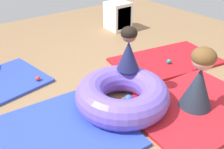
{
  "coord_description": "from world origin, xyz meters",
  "views": [
    {
      "loc": [
        -1.52,
        -1.94,
        1.87
      ],
      "look_at": [
        0.08,
        0.17,
        0.36
      ],
      "focal_mm": 41.19,
      "sensor_mm": 36.0,
      "label": 1
    }
  ],
  "objects_px": {
    "inflatable_cushion": "(122,95)",
    "play_ball_red": "(38,78)",
    "child_in_navy": "(129,49)",
    "play_ball_green": "(163,110)",
    "storage_cube": "(119,16)",
    "play_ball_blue_second": "(153,112)",
    "play_ball_blue": "(129,99)",
    "adult_seated": "(200,79)",
    "play_ball_teal": "(169,61)"
  },
  "relations": [
    {
      "from": "play_ball_teal",
      "to": "play_ball_green",
      "type": "xyz_separation_m",
      "value": [
        -0.98,
        -0.8,
        0.0
      ]
    },
    {
      "from": "adult_seated",
      "to": "play_ball_green",
      "type": "bearing_deg",
      "value": -93.97
    },
    {
      "from": "storage_cube",
      "to": "play_ball_teal",
      "type": "bearing_deg",
      "value": -103.23
    },
    {
      "from": "inflatable_cushion",
      "to": "play_ball_teal",
      "type": "height_order",
      "value": "inflatable_cushion"
    },
    {
      "from": "inflatable_cushion",
      "to": "play_ball_green",
      "type": "height_order",
      "value": "inflatable_cushion"
    },
    {
      "from": "play_ball_teal",
      "to": "storage_cube",
      "type": "distance_m",
      "value": 1.86
    },
    {
      "from": "play_ball_green",
      "to": "storage_cube",
      "type": "distance_m",
      "value": 2.96
    },
    {
      "from": "adult_seated",
      "to": "play_ball_teal",
      "type": "height_order",
      "value": "adult_seated"
    },
    {
      "from": "play_ball_red",
      "to": "storage_cube",
      "type": "height_order",
      "value": "storage_cube"
    },
    {
      "from": "child_in_navy",
      "to": "play_ball_blue_second",
      "type": "height_order",
      "value": "child_in_navy"
    },
    {
      "from": "inflatable_cushion",
      "to": "storage_cube",
      "type": "bearing_deg",
      "value": 52.58
    },
    {
      "from": "child_in_navy",
      "to": "play_ball_blue_second",
      "type": "xyz_separation_m",
      "value": [
        -0.11,
        -0.58,
        -0.53
      ]
    },
    {
      "from": "play_ball_blue",
      "to": "play_ball_red",
      "type": "height_order",
      "value": "play_ball_blue"
    },
    {
      "from": "adult_seated",
      "to": "play_ball_blue_second",
      "type": "bearing_deg",
      "value": -95.74
    },
    {
      "from": "play_ball_teal",
      "to": "play_ball_blue_second",
      "type": "height_order",
      "value": "play_ball_blue_second"
    },
    {
      "from": "play_ball_teal",
      "to": "play_ball_red",
      "type": "relative_size",
      "value": 1.05
    },
    {
      "from": "inflatable_cushion",
      "to": "child_in_navy",
      "type": "relative_size",
      "value": 2.02
    },
    {
      "from": "play_ball_red",
      "to": "play_ball_teal",
      "type": "bearing_deg",
      "value": -21.97
    },
    {
      "from": "inflatable_cushion",
      "to": "child_in_navy",
      "type": "xyz_separation_m",
      "value": [
        0.26,
        0.22,
        0.44
      ]
    },
    {
      "from": "inflatable_cushion",
      "to": "play_ball_red",
      "type": "xyz_separation_m",
      "value": [
        -0.58,
        1.12,
        -0.1
      ]
    },
    {
      "from": "inflatable_cushion",
      "to": "play_ball_red",
      "type": "relative_size",
      "value": 17.01
    },
    {
      "from": "child_in_navy",
      "to": "play_ball_green",
      "type": "relative_size",
      "value": 7.45
    },
    {
      "from": "adult_seated",
      "to": "play_ball_teal",
      "type": "bearing_deg",
      "value": 161.63
    },
    {
      "from": "child_in_navy",
      "to": "storage_cube",
      "type": "distance_m",
      "value": 2.44
    },
    {
      "from": "adult_seated",
      "to": "play_ball_green",
      "type": "relative_size",
      "value": 10.16
    },
    {
      "from": "child_in_navy",
      "to": "storage_cube",
      "type": "xyz_separation_m",
      "value": [
        1.4,
        1.96,
        -0.33
      ]
    },
    {
      "from": "storage_cube",
      "to": "play_ball_green",
      "type": "bearing_deg",
      "value": -118.46
    },
    {
      "from": "child_in_navy",
      "to": "play_ball_teal",
      "type": "xyz_separation_m",
      "value": [
        0.98,
        0.17,
        -0.53
      ]
    },
    {
      "from": "play_ball_blue",
      "to": "play_ball_teal",
      "type": "xyz_separation_m",
      "value": [
        1.17,
        0.41,
        -0.02
      ]
    },
    {
      "from": "adult_seated",
      "to": "child_in_navy",
      "type": "bearing_deg",
      "value": -138.33
    },
    {
      "from": "adult_seated",
      "to": "play_ball_red",
      "type": "bearing_deg",
      "value": -129.46
    },
    {
      "from": "play_ball_red",
      "to": "play_ball_green",
      "type": "bearing_deg",
      "value": -61.18
    },
    {
      "from": "inflatable_cushion",
      "to": "play_ball_green",
      "type": "relative_size",
      "value": 15.07
    },
    {
      "from": "child_in_navy",
      "to": "play_ball_teal",
      "type": "relative_size",
      "value": 8.0
    },
    {
      "from": "play_ball_green",
      "to": "play_ball_blue_second",
      "type": "relative_size",
      "value": 1.03
    },
    {
      "from": "adult_seated",
      "to": "play_ball_blue_second",
      "type": "xyz_separation_m",
      "value": [
        -0.51,
        0.18,
        -0.33
      ]
    },
    {
      "from": "inflatable_cushion",
      "to": "play_ball_green",
      "type": "bearing_deg",
      "value": -57.57
    },
    {
      "from": "play_ball_blue",
      "to": "play_ball_blue_second",
      "type": "height_order",
      "value": "play_ball_blue"
    },
    {
      "from": "inflatable_cushion",
      "to": "child_in_navy",
      "type": "height_order",
      "value": "child_in_navy"
    },
    {
      "from": "play_ball_blue",
      "to": "play_ball_blue_second",
      "type": "distance_m",
      "value": 0.34
    },
    {
      "from": "play_ball_blue_second",
      "to": "play_ball_blue",
      "type": "bearing_deg",
      "value": 103.06
    },
    {
      "from": "child_in_navy",
      "to": "play_ball_green",
      "type": "bearing_deg",
      "value": -23.2
    },
    {
      "from": "play_ball_blue_second",
      "to": "adult_seated",
      "type": "bearing_deg",
      "value": -19.37
    },
    {
      "from": "play_ball_teal",
      "to": "adult_seated",
      "type": "bearing_deg",
      "value": -122.0
    },
    {
      "from": "play_ball_blue",
      "to": "play_ball_green",
      "type": "xyz_separation_m",
      "value": [
        0.19,
        -0.39,
        -0.02
      ]
    },
    {
      "from": "adult_seated",
      "to": "storage_cube",
      "type": "height_order",
      "value": "adult_seated"
    },
    {
      "from": "adult_seated",
      "to": "play_ball_blue_second",
      "type": "height_order",
      "value": "adult_seated"
    },
    {
      "from": "play_ball_green",
      "to": "play_ball_blue_second",
      "type": "xyz_separation_m",
      "value": [
        -0.11,
        0.05,
        -0.0
      ]
    },
    {
      "from": "child_in_navy",
      "to": "play_ball_red",
      "type": "bearing_deg",
      "value": -160.09
    },
    {
      "from": "child_in_navy",
      "to": "storage_cube",
      "type": "bearing_deg",
      "value": 121.23
    }
  ]
}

